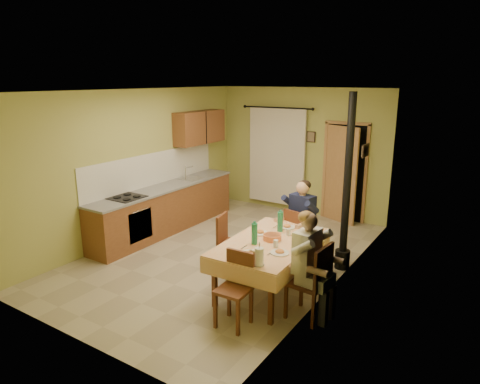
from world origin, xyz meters
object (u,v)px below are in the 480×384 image
Objects in this scene: dining_table at (270,266)px; stove_flue at (346,207)px; chair_left at (231,255)px; man_right at (309,253)px; chair_near at (234,304)px; man_far at (301,213)px; chair_right at (308,296)px; chair_far at (299,247)px.

stove_flue reaches higher than dining_table.
chair_left is (-0.81, 0.21, -0.09)m from dining_table.
dining_table is 1.37× the size of man_right.
man_far is (-0.09, 2.11, 0.59)m from chair_near.
chair_right is 1.84m from stove_flue.
man_far is 1.00× the size of man_right.
chair_near is 0.67× the size of man_right.
man_far is at bearing -89.79° from chair_near.
chair_left is 1.77m from man_right.
chair_right is 1.68m from chair_left.
chair_left is 0.33× the size of stove_flue.
man_far is (-0.03, 1.07, 0.50)m from dining_table.
chair_left is at bearing -142.74° from stove_flue.
dining_table is 0.68× the size of stove_flue.
stove_flue is at bearing 34.45° from chair_far.
chair_left is at bearing -118.71° from chair_far.
dining_table is at bearing 63.79° from chair_left.
chair_far is 0.94× the size of chair_right.
chair_right is 0.73× the size of man_far.
chair_near is 0.67× the size of man_far.
chair_right is 0.36× the size of stove_flue.
man_far is (-0.80, 1.44, 0.59)m from chair_right.
chair_near is 1.00× the size of chair_left.
chair_right reaches higher than dining_table.
stove_flue reaches higher than man_right.
chair_right is 1.75m from man_far.
chair_right is at bearing -85.07° from stove_flue.
dining_table is at bearing -74.42° from chair_far.
stove_flue is at bearing -105.77° from chair_near.
chair_far is 1.64m from chair_right.
chair_near is (0.10, -2.09, -0.00)m from chair_far.
dining_table is 1.87× the size of chair_right.
chair_left is (-1.58, 0.59, -0.00)m from chair_right.
chair_near is at bearing 138.86° from man_right.
man_right is at bearing -85.59° from stove_flue.
dining_table is 0.86m from chair_right.
man_right reaches higher than dining_table.
stove_flue is (0.65, 0.23, 0.15)m from man_far.
stove_flue is (-0.14, 1.68, 0.73)m from chair_right.
chair_left is 0.68× the size of man_right.
chair_right reaches higher than chair_far.
dining_table is at bearing -115.69° from stove_flue.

